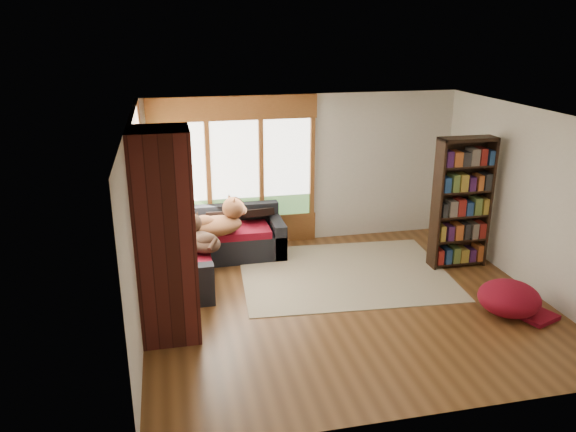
{
  "coord_description": "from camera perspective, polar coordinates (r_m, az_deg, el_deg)",
  "views": [
    {
      "loc": [
        -2.31,
        -6.74,
        3.69
      ],
      "look_at": [
        -0.59,
        1.1,
        0.95
      ],
      "focal_mm": 35.0,
      "sensor_mm": 36.0,
      "label": 1
    }
  ],
  "objects": [
    {
      "name": "wall_front",
      "position": [
        5.39,
        14.61,
        -8.15
      ],
      "size": [
        5.5,
        0.04,
        2.6
      ],
      "primitive_type": "cube",
      "color": "silver",
      "rests_on": "ground"
    },
    {
      "name": "sectional_sofa",
      "position": [
        9.1,
        -9.28,
        -3.26
      ],
      "size": [
        2.2,
        2.2,
        0.8
      ],
      "rotation": [
        0.0,
        0.0,
        -0.01
      ],
      "color": "black",
      "rests_on": "ground"
    },
    {
      "name": "dog_tan",
      "position": [
        8.9,
        -6.97,
        -0.3
      ],
      "size": [
        1.02,
        0.78,
        0.51
      ],
      "rotation": [
        0.0,
        0.0,
        0.27
      ],
      "color": "brown",
      "rests_on": "sectional_sofa"
    },
    {
      "name": "floor",
      "position": [
        8.03,
        5.85,
        -8.63
      ],
      "size": [
        5.5,
        5.5,
        0.0
      ],
      "primitive_type": "plane",
      "color": "#563418",
      "rests_on": "ground"
    },
    {
      "name": "wall_back",
      "position": [
        9.82,
        1.58,
        4.76
      ],
      "size": [
        5.5,
        0.04,
        2.6
      ],
      "primitive_type": "cube",
      "color": "silver",
      "rests_on": "ground"
    },
    {
      "name": "dog_brindle",
      "position": [
        8.38,
        -9.03,
        -1.93
      ],
      "size": [
        0.75,
        0.88,
        0.43
      ],
      "rotation": [
        0.0,
        0.0,
        2.01
      ],
      "color": "black",
      "rests_on": "sectional_sofa"
    },
    {
      "name": "area_rug",
      "position": [
        8.87,
        5.74,
        -5.8
      ],
      "size": [
        3.35,
        2.65,
        0.01
      ],
      "primitive_type": "cube",
      "rotation": [
        0.0,
        0.0,
        -0.07
      ],
      "color": "silver",
      "rests_on": "ground"
    },
    {
      "name": "windows_left",
      "position": [
        8.29,
        -14.73,
        1.82
      ],
      "size": [
        0.1,
        2.62,
        1.9
      ],
      "color": "brown",
      "rests_on": "wall_left"
    },
    {
      "name": "ceiling",
      "position": [
        7.21,
        6.54,
        10.03
      ],
      "size": [
        5.5,
        5.5,
        0.0
      ],
      "primitive_type": "plane",
      "color": "white"
    },
    {
      "name": "windows_back",
      "position": [
        9.57,
        -5.38,
        4.61
      ],
      "size": [
        2.82,
        0.1,
        1.9
      ],
      "color": "brown",
      "rests_on": "wall_back"
    },
    {
      "name": "bookshelf",
      "position": [
        9.18,
        17.24,
        1.23
      ],
      "size": [
        0.9,
        0.3,
        2.09
      ],
      "color": "black",
      "rests_on": "ground"
    },
    {
      "name": "brick_chimney",
      "position": [
        6.82,
        -12.36,
        -2.12
      ],
      "size": [
        0.7,
        0.7,
        2.6
      ],
      "primitive_type": "cube",
      "color": "#471914",
      "rests_on": "ground"
    },
    {
      "name": "wall_left",
      "position": [
        7.17,
        -15.19,
        -1.33
      ],
      "size": [
        0.04,
        5.0,
        2.6
      ],
      "primitive_type": "cube",
      "color": "silver",
      "rests_on": "ground"
    },
    {
      "name": "roller_blind",
      "position": [
        8.99,
        -14.6,
        5.78
      ],
      "size": [
        0.03,
        0.72,
        0.9
      ],
      "primitive_type": "cube",
      "color": "#577C48",
      "rests_on": "wall_left"
    },
    {
      "name": "wall_right",
      "position": [
        8.76,
        23.5,
        1.42
      ],
      "size": [
        0.04,
        5.0,
        2.6
      ],
      "primitive_type": "cube",
      "color": "silver",
      "rests_on": "ground"
    },
    {
      "name": "pouf",
      "position": [
        8.14,
        21.55,
        -7.7
      ],
      "size": [
        1.02,
        1.02,
        0.44
      ],
      "primitive_type": "ellipsoid",
      "rotation": [
        0.0,
        0.0,
        -0.29
      ],
      "color": "maroon",
      "rests_on": "area_rug"
    },
    {
      "name": "throw_pillows",
      "position": [
        8.99,
        -8.9,
        -0.18
      ],
      "size": [
        1.98,
        1.68,
        0.45
      ],
      "color": "black",
      "rests_on": "sectional_sofa"
    }
  ]
}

